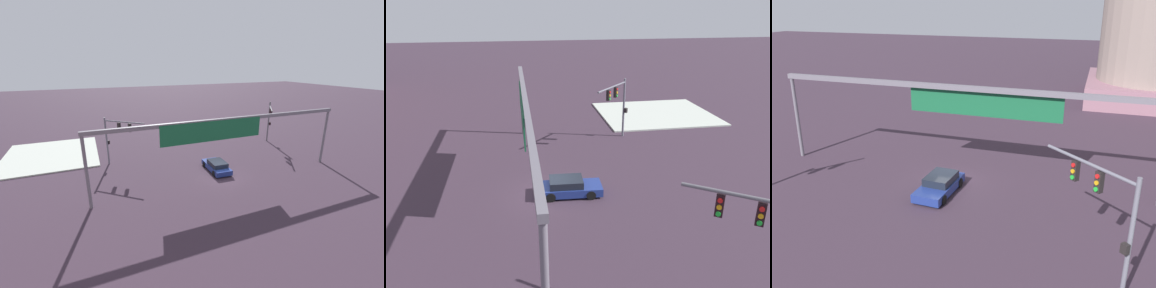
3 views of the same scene
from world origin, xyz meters
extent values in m
plane|color=#382937|center=(0.00, 0.00, 0.00)|extent=(217.51, 217.51, 0.00)
cylinder|color=slate|center=(10.89, -8.25, 2.86)|extent=(0.20, 0.20, 5.72)
cylinder|color=slate|center=(8.97, -6.53, 5.38)|extent=(3.95, 3.54, 0.15)
cube|color=black|center=(9.48, -6.99, 4.77)|extent=(0.41, 0.41, 0.95)
cylinder|color=red|center=(9.38, -7.11, 5.07)|extent=(0.19, 0.18, 0.20)
cylinder|color=orange|center=(9.38, -7.11, 4.77)|extent=(0.19, 0.18, 0.20)
cylinder|color=green|center=(9.38, -7.11, 4.47)|extent=(0.19, 0.18, 0.20)
cube|color=black|center=(8.43, -6.06, 4.77)|extent=(0.41, 0.41, 0.95)
cylinder|color=red|center=(8.33, -6.17, 5.07)|extent=(0.19, 0.18, 0.20)
cylinder|color=orange|center=(8.33, -6.17, 4.77)|extent=(0.19, 0.18, 0.20)
cylinder|color=green|center=(8.33, -6.17, 4.47)|extent=(0.19, 0.18, 0.20)
cube|color=black|center=(10.73, -8.43, 2.65)|extent=(0.38, 0.38, 0.44)
cylinder|color=slate|center=(-13.30, 1.41, 3.17)|extent=(0.28, 0.28, 6.35)
cube|color=slate|center=(0.00, 1.41, 6.52)|extent=(27.00, 0.35, 0.35)
cube|color=#165B36|center=(1.88, 1.62, 5.61)|extent=(10.50, 0.08, 1.93)
cube|color=navy|center=(-0.19, -1.32, 0.44)|extent=(2.13, 4.45, 0.55)
cube|color=black|center=(-0.17, -1.06, 0.96)|extent=(1.79, 2.35, 0.50)
cylinder|color=black|center=(0.62, -2.72, 0.32)|extent=(0.26, 0.65, 0.64)
cylinder|color=black|center=(-1.15, -2.62, 0.32)|extent=(0.26, 0.65, 0.64)
cylinder|color=black|center=(0.77, -0.03, 0.32)|extent=(0.26, 0.65, 0.64)
cylinder|color=black|center=(-1.00, 0.07, 0.32)|extent=(0.26, 0.65, 0.64)
camera|label=1|loc=(12.72, 21.99, 11.81)|focal=23.57mm
camera|label=2|loc=(-23.07, 1.99, 12.51)|focal=35.24mm
camera|label=3|loc=(9.04, -23.67, 12.14)|focal=38.05mm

